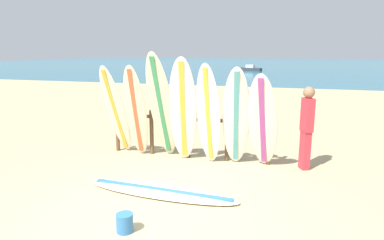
{
  "coord_description": "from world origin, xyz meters",
  "views": [
    {
      "loc": [
        1.82,
        -4.0,
        2.35
      ],
      "look_at": [
        -0.3,
        3.14,
        0.79
      ],
      "focal_mm": 31.22,
      "sensor_mm": 36.0,
      "label": 1
    }
  ],
  "objects_px": {
    "surfboard_leaning_far_right": "(263,122)",
    "small_boat_offshore": "(250,69)",
    "surfboard_rack": "(188,129)",
    "surfboard_leaning_center_left": "(161,107)",
    "surfboard_lying_on_sand": "(161,191)",
    "sand_bucket": "(125,223)",
    "surfboard_leaning_left": "(136,112)",
    "surfboard_leaning_center_right": "(209,115)",
    "surfboard_leaning_far_left": "(116,111)",
    "beachgoer_standing": "(307,124)",
    "surfboard_leaning_right": "(236,117)",
    "surfboard_leaning_center": "(183,111)"
  },
  "relations": [
    {
      "from": "surfboard_leaning_far_right",
      "to": "beachgoer_standing",
      "type": "xyz_separation_m",
      "value": [
        0.83,
        0.3,
        -0.06
      ]
    },
    {
      "from": "surfboard_leaning_left",
      "to": "surfboard_leaning_center_right",
      "type": "bearing_deg",
      "value": -2.34
    },
    {
      "from": "surfboard_leaning_left",
      "to": "surfboard_leaning_center_right",
      "type": "height_order",
      "value": "surfboard_leaning_center_right"
    },
    {
      "from": "surfboard_leaning_center_right",
      "to": "surfboard_leaning_center",
      "type": "bearing_deg",
      "value": 175.13
    },
    {
      "from": "surfboard_leaning_center_right",
      "to": "surfboard_lying_on_sand",
      "type": "distance_m",
      "value": 1.93
    },
    {
      "from": "surfboard_leaning_center",
      "to": "surfboard_rack",
      "type": "bearing_deg",
      "value": 90.46
    },
    {
      "from": "surfboard_leaning_right",
      "to": "surfboard_rack",
      "type": "bearing_deg",
      "value": 164.51
    },
    {
      "from": "beachgoer_standing",
      "to": "surfboard_lying_on_sand",
      "type": "bearing_deg",
      "value": -140.46
    },
    {
      "from": "surfboard_leaning_left",
      "to": "surfboard_leaning_far_right",
      "type": "height_order",
      "value": "surfboard_leaning_left"
    },
    {
      "from": "surfboard_leaning_right",
      "to": "small_boat_offshore",
      "type": "xyz_separation_m",
      "value": [
        -3.65,
        32.95,
        -0.77
      ]
    },
    {
      "from": "surfboard_lying_on_sand",
      "to": "small_boat_offshore",
      "type": "distance_m",
      "value": 34.74
    },
    {
      "from": "surfboard_rack",
      "to": "surfboard_leaning_far_right",
      "type": "height_order",
      "value": "surfboard_leaning_far_right"
    },
    {
      "from": "surfboard_leaning_center_left",
      "to": "surfboard_leaning_left",
      "type": "bearing_deg",
      "value": -176.69
    },
    {
      "from": "surfboard_rack",
      "to": "small_boat_offshore",
      "type": "relative_size",
      "value": 1.31
    },
    {
      "from": "surfboard_lying_on_sand",
      "to": "sand_bucket",
      "type": "distance_m",
      "value": 1.27
    },
    {
      "from": "surfboard_leaning_center_left",
      "to": "beachgoer_standing",
      "type": "height_order",
      "value": "surfboard_leaning_center_left"
    },
    {
      "from": "surfboard_leaning_center_right",
      "to": "surfboard_lying_on_sand",
      "type": "height_order",
      "value": "surfboard_leaning_center_right"
    },
    {
      "from": "surfboard_leaning_far_right",
      "to": "beachgoer_standing",
      "type": "height_order",
      "value": "surfboard_leaning_far_right"
    },
    {
      "from": "surfboard_leaning_center",
      "to": "surfboard_leaning_far_right",
      "type": "distance_m",
      "value": 1.64
    },
    {
      "from": "surfboard_rack",
      "to": "beachgoer_standing",
      "type": "xyz_separation_m",
      "value": [
        2.46,
        -0.06,
        0.27
      ]
    },
    {
      "from": "surfboard_leaning_left",
      "to": "surfboard_lying_on_sand",
      "type": "distance_m",
      "value": 2.28
    },
    {
      "from": "surfboard_lying_on_sand",
      "to": "small_boat_offshore",
      "type": "xyz_separation_m",
      "value": [
        -2.68,
        34.63,
        0.22
      ]
    },
    {
      "from": "surfboard_leaning_far_right",
      "to": "surfboard_rack",
      "type": "bearing_deg",
      "value": 167.6
    },
    {
      "from": "surfboard_leaning_right",
      "to": "beachgoer_standing",
      "type": "distance_m",
      "value": 1.39
    },
    {
      "from": "surfboard_leaning_center",
      "to": "surfboard_leaning_far_right",
      "type": "relative_size",
      "value": 1.15
    },
    {
      "from": "surfboard_lying_on_sand",
      "to": "small_boat_offshore",
      "type": "relative_size",
      "value": 0.99
    },
    {
      "from": "surfboard_leaning_center",
      "to": "small_boat_offshore",
      "type": "xyz_separation_m",
      "value": [
        -2.55,
        33.01,
        -0.86
      ]
    },
    {
      "from": "small_boat_offshore",
      "to": "surfboard_leaning_center",
      "type": "bearing_deg",
      "value": -85.59
    },
    {
      "from": "surfboard_leaning_left",
      "to": "surfboard_leaning_right",
      "type": "xyz_separation_m",
      "value": [
        2.19,
        0.04,
        -0.01
      ]
    },
    {
      "from": "surfboard_lying_on_sand",
      "to": "surfboard_leaning_right",
      "type": "bearing_deg",
      "value": 59.93
    },
    {
      "from": "sand_bucket",
      "to": "surfboard_leaning_center_right",
      "type": "bearing_deg",
      "value": 81.4
    },
    {
      "from": "surfboard_leaning_far_left",
      "to": "small_boat_offshore",
      "type": "relative_size",
      "value": 0.75
    },
    {
      "from": "surfboard_leaning_far_left",
      "to": "beachgoer_standing",
      "type": "xyz_separation_m",
      "value": [
        4.04,
        0.27,
        -0.11
      ]
    },
    {
      "from": "surfboard_leaning_far_right",
      "to": "surfboard_leaning_right",
      "type": "bearing_deg",
      "value": 174.24
    },
    {
      "from": "surfboard_lying_on_sand",
      "to": "sand_bucket",
      "type": "bearing_deg",
      "value": -90.12
    },
    {
      "from": "surfboard_leaning_left",
      "to": "surfboard_leaning_far_left",
      "type": "bearing_deg",
      "value": 178.18
    },
    {
      "from": "surfboard_leaning_center_right",
      "to": "beachgoer_standing",
      "type": "relative_size",
      "value": 1.28
    },
    {
      "from": "sand_bucket",
      "to": "surfboard_leaning_far_right",
      "type": "bearing_deg",
      "value": 62.45
    },
    {
      "from": "surfboard_leaning_center_left",
      "to": "surfboard_leaning_right",
      "type": "distance_m",
      "value": 1.61
    },
    {
      "from": "surfboard_leaning_far_left",
      "to": "surfboard_lying_on_sand",
      "type": "xyz_separation_m",
      "value": [
        1.71,
        -1.66,
        -0.99
      ]
    },
    {
      "from": "surfboard_leaning_right",
      "to": "surfboard_leaning_center",
      "type": "bearing_deg",
      "value": -177.08
    },
    {
      "from": "small_boat_offshore",
      "to": "beachgoer_standing",
      "type": "bearing_deg",
      "value": -81.29
    },
    {
      "from": "surfboard_rack",
      "to": "surfboard_leaning_far_right",
      "type": "xyz_separation_m",
      "value": [
        1.64,
        -0.36,
        0.34
      ]
    },
    {
      "from": "surfboard_leaning_far_right",
      "to": "small_boat_offshore",
      "type": "relative_size",
      "value": 0.71
    },
    {
      "from": "surfboard_leaning_far_right",
      "to": "surfboard_leaning_left",
      "type": "bearing_deg",
      "value": 179.64
    },
    {
      "from": "surfboard_leaning_far_right",
      "to": "small_boat_offshore",
      "type": "bearing_deg",
      "value": 97.22
    },
    {
      "from": "surfboard_rack",
      "to": "sand_bucket",
      "type": "relative_size",
      "value": 14.41
    },
    {
      "from": "surfboard_rack",
      "to": "surfboard_leaning_center_left",
      "type": "xyz_separation_m",
      "value": [
        -0.5,
        -0.31,
        0.53
      ]
    },
    {
      "from": "surfboard_rack",
      "to": "sand_bucket",
      "type": "xyz_separation_m",
      "value": [
        0.13,
        -3.25,
        -0.52
      ]
    },
    {
      "from": "surfboard_leaning_right",
      "to": "surfboard_leaning_center_right",
      "type": "bearing_deg",
      "value": -169.26
    }
  ]
}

